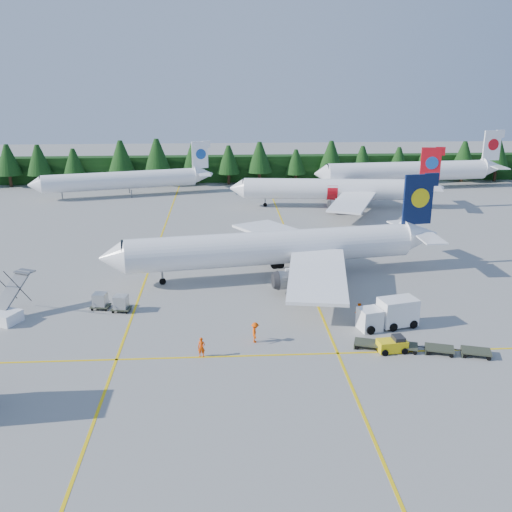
{
  "coord_description": "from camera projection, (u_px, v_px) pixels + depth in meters",
  "views": [
    {
      "loc": [
        -4.26,
        -52.31,
        24.39
      ],
      "look_at": [
        -0.37,
        12.66,
        3.5
      ],
      "focal_mm": 40.0,
      "sensor_mm": 36.0,
      "label": 1
    }
  ],
  "objects": [
    {
      "name": "treeline_hedge",
      "position": [
        240.0,
        168.0,
        134.44
      ],
      "size": [
        220.0,
        4.0,
        6.0
      ],
      "primitive_type": "cube",
      "color": "black",
      "rests_on": "ground"
    },
    {
      "name": "crew_a",
      "position": [
        201.0,
        347.0,
        51.17
      ],
      "size": [
        0.74,
        0.54,
        1.86
      ],
      "primitive_type": "imported",
      "rotation": [
        0.0,
        0.0,
        -0.15
      ],
      "color": "#EB4304",
      "rests_on": "ground"
    },
    {
      "name": "uld_pair",
      "position": [
        111.0,
        301.0,
        61.29
      ],
      "size": [
        4.53,
        2.64,
        1.5
      ],
      "rotation": [
        0.0,
        0.0,
        -0.16
      ],
      "color": "#343828",
      "rests_on": "ground"
    },
    {
      "name": "airliner_far_left",
      "position": [
        116.0,
        180.0,
        117.6
      ],
      "size": [
        36.01,
        11.77,
        10.67
      ],
      "rotation": [
        0.0,
        0.0,
        0.25
      ],
      "color": "white",
      "rests_on": "ground"
    },
    {
      "name": "airliner_red",
      "position": [
        328.0,
        189.0,
        107.91
      ],
      "size": [
        39.28,
        32.18,
        11.43
      ],
      "rotation": [
        0.0,
        0.0,
        -0.1
      ],
      "color": "white",
      "rests_on": "ground"
    },
    {
      "name": "baggage_tug",
      "position": [
        393.0,
        345.0,
        52.22
      ],
      "size": [
        2.77,
        1.69,
        1.41
      ],
      "rotation": [
        0.0,
        0.0,
        0.11
      ],
      "color": "yellow",
      "rests_on": "ground"
    },
    {
      "name": "service_truck",
      "position": [
        388.0,
        314.0,
        57.1
      ],
      "size": [
        6.33,
        3.51,
        2.89
      ],
      "rotation": [
        0.0,
        0.0,
        0.24
      ],
      "color": "white",
      "rests_on": "ground"
    },
    {
      "name": "airliner_navy",
      "position": [
        266.0,
        249.0,
        70.58
      ],
      "size": [
        41.89,
        34.22,
        12.23
      ],
      "rotation": [
        0.0,
        0.0,
        0.15
      ],
      "color": "white",
      "rests_on": "ground"
    },
    {
      "name": "crew_c",
      "position": [
        255.0,
        332.0,
        53.95
      ],
      "size": [
        0.6,
        0.85,
        2.0
      ],
      "primitive_type": "imported",
      "rotation": [
        0.0,
        0.0,
        1.52
      ],
      "color": "#FF4D05",
      "rests_on": "ground"
    },
    {
      "name": "crew_b",
      "position": [
        359.0,
        312.0,
        58.49
      ],
      "size": [
        1.21,
        1.11,
        2.0
      ],
      "primitive_type": "imported",
      "rotation": [
        0.0,
        0.0,
        3.61
      ],
      "color": "#F25D05",
      "rests_on": "ground"
    },
    {
      "name": "taxi_stripe_b",
      "position": [
        300.0,
        263.0,
        76.76
      ],
      "size": [
        0.25,
        120.0,
        0.01
      ],
      "primitive_type": "cube",
      "color": "yellow",
      "rests_on": "ground"
    },
    {
      "name": "taxi_stripe_a",
      "position": [
        150.0,
        266.0,
        75.63
      ],
      "size": [
        0.25,
        120.0,
        0.01
      ],
      "primitive_type": "cube",
      "color": "yellow",
      "rests_on": "ground"
    },
    {
      "name": "airstairs",
      "position": [
        0.0,
        312.0,
        58.87
      ],
      "size": [
        5.59,
        7.05,
        4.15
      ],
      "rotation": [
        0.0,
        0.0,
        -0.43
      ],
      "color": "white",
      "rests_on": "ground"
    },
    {
      "name": "ground",
      "position": [
        267.0,
        327.0,
        57.42
      ],
      "size": [
        320.0,
        320.0,
        0.0
      ],
      "primitive_type": "plane",
      "color": "gray",
      "rests_on": "ground"
    },
    {
      "name": "airliner_far_right",
      "position": [
        402.0,
        171.0,
        125.38
      ],
      "size": [
        42.53,
        7.9,
        12.37
      ],
      "rotation": [
        0.0,
        0.0,
        0.1
      ],
      "color": "white",
      "rests_on": "ground"
    },
    {
      "name": "taxi_stripe_cross",
      "position": [
        272.0,
        355.0,
        51.71
      ],
      "size": [
        80.0,
        0.25,
        0.01
      ],
      "primitive_type": "cube",
      "color": "yellow",
      "rests_on": "ground"
    },
    {
      "name": "dolly_train",
      "position": [
        421.0,
        347.0,
        52.27
      ],
      "size": [
        12.26,
        4.5,
        0.15
      ],
      "rotation": [
        0.0,
        0.0,
        -0.3
      ],
      "color": "#343828",
      "rests_on": "ground"
    }
  ]
}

